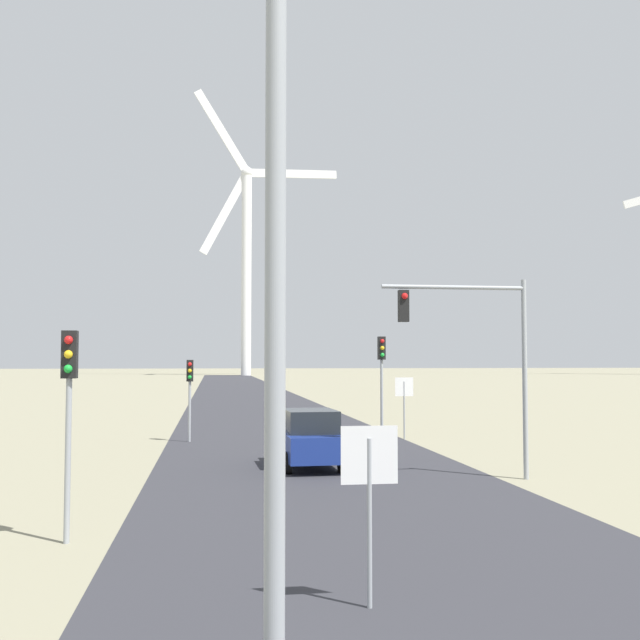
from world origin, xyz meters
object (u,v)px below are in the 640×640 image
stop_sign_far (404,396)px  traffic_light_post_mid_left (190,382)px  traffic_light_post_near_right (382,366)px  wind_turbine_left (246,248)px  traffic_light_post_near_left (69,387)px  stop_sign_near (369,480)px  car_approaching (310,439)px  traffic_light_mast_overhead (475,336)px

stop_sign_far → traffic_light_post_mid_left: 9.18m
traffic_light_post_near_right → wind_turbine_left: size_ratio=0.07×
traffic_light_post_near_left → traffic_light_post_near_right: traffic_light_post_near_right is taller
stop_sign_near → wind_turbine_left: 156.44m
traffic_light_post_near_left → wind_turbine_left: wind_turbine_left is taller
car_approaching → traffic_light_mast_overhead: bearing=-36.5°
stop_sign_far → traffic_light_mast_overhead: 11.31m
car_approaching → wind_turbine_left: size_ratio=0.07×
stop_sign_far → car_approaching: stop_sign_far is taller
traffic_light_post_mid_left → traffic_light_mast_overhead: bearing=-53.3°
stop_sign_far → traffic_light_post_mid_left: size_ratio=0.78×
traffic_light_post_near_left → car_approaching: size_ratio=0.95×
traffic_light_mast_overhead → car_approaching: size_ratio=1.38×
traffic_light_post_near_right → stop_sign_near: bearing=-103.4°
car_approaching → wind_turbine_left: 143.31m
stop_sign_far → traffic_light_post_near_left: size_ratio=0.67×
traffic_light_post_near_left → traffic_light_post_mid_left: traffic_light_post_near_left is taller
traffic_light_post_mid_left → car_approaching: size_ratio=0.82×
stop_sign_far → traffic_light_mast_overhead: bearing=-94.1°
traffic_light_post_near_left → traffic_light_post_mid_left: (1.73, 17.14, -0.40)m
stop_sign_far → traffic_light_post_mid_left: traffic_light_post_mid_left is taller
car_approaching → traffic_light_post_near_right: bearing=54.3°
stop_sign_near → wind_turbine_left: (4.98, 154.14, 26.26)m
traffic_light_post_near_left → traffic_light_mast_overhead: traffic_light_mast_overhead is taller
stop_sign_near → wind_turbine_left: size_ratio=0.04×
stop_sign_far → traffic_light_post_near_left: 20.19m
wind_turbine_left → traffic_light_post_near_left: bearing=-93.8°
traffic_light_post_mid_left → traffic_light_mast_overhead: 14.09m
stop_sign_near → car_approaching: bearing=86.1°
traffic_light_post_near_right → car_approaching: bearing=-125.7°
traffic_light_mast_overhead → car_approaching: bearing=143.5°
traffic_light_post_near_right → traffic_light_post_mid_left: 8.16m
traffic_light_post_mid_left → traffic_light_post_near_left: bearing=-95.8°
traffic_light_post_near_right → traffic_light_post_mid_left: (-7.46, 3.23, -0.65)m
traffic_light_post_near_right → wind_turbine_left: (0.63, 135.89, 24.85)m
traffic_light_post_near_right → car_approaching: traffic_light_post_near_right is taller
stop_sign_near → traffic_light_post_near_left: size_ratio=0.63×
traffic_light_post_near_left → car_approaching: traffic_light_post_near_left is taller
traffic_light_post_near_right → traffic_light_post_mid_left: bearing=156.6°
traffic_light_post_mid_left → wind_turbine_left: 135.33m
stop_sign_far → traffic_light_post_mid_left: (-9.15, 0.17, 0.65)m
stop_sign_far → wind_turbine_left: 135.37m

